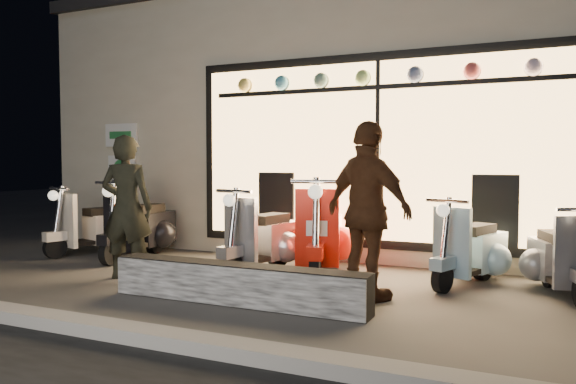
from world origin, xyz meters
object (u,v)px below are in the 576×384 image
Objects in this scene: graffiti_barrier at (237,284)px; scooter_silver at (267,238)px; scooter_red at (321,235)px; woman at (368,211)px; man at (127,207)px.

scooter_silver is at bearing 106.82° from graffiti_barrier.
scooter_silver is (-0.50, 1.66, 0.21)m from graffiti_barrier.
graffiti_barrier is 1.75m from scooter_silver.
woman reaches higher than scooter_red.
graffiti_barrier is 1.93m from scooter_red.
woman reaches higher than man.
woman reaches higher than graffiti_barrier.
scooter_red is 0.89× the size of woman.
scooter_silver is 1.97m from woman.
scooter_silver is 0.71m from scooter_red.
scooter_silver is 1.80m from man.
graffiti_barrier is 1.99m from man.
man reaches higher than scooter_silver.
graffiti_barrier is 1.88× the size of scooter_silver.
scooter_silver reaches higher than graffiti_barrier.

